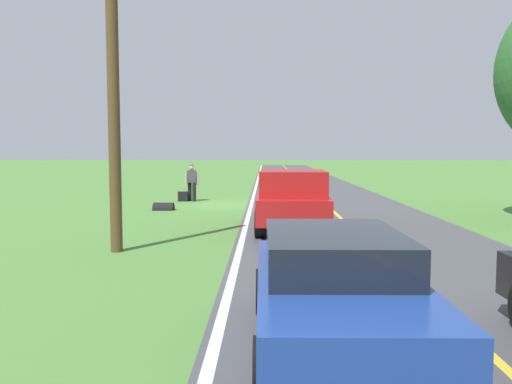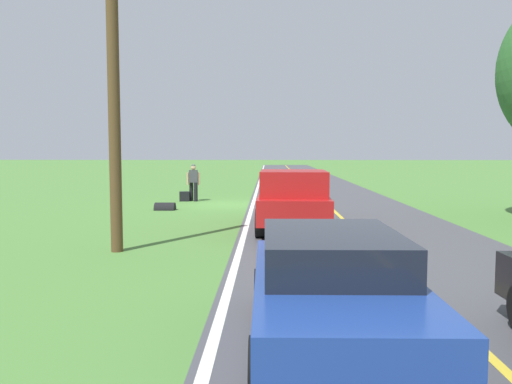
# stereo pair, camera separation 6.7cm
# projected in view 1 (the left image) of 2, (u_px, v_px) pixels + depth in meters

# --- Properties ---
(ground_plane) EXTENTS (200.00, 200.00, 0.00)m
(ground_plane) POSITION_uv_depth(u_px,v_px,m) (228.00, 205.00, 23.02)
(ground_plane) COLOR #4C7F38
(road_surface) EXTENTS (6.92, 120.00, 0.00)m
(road_surface) POSITION_uv_depth(u_px,v_px,m) (326.00, 205.00, 22.94)
(road_surface) COLOR #47474C
(road_surface) RESTS_ON ground
(lane_edge_line) EXTENTS (0.16, 117.60, 0.00)m
(lane_edge_line) POSITION_uv_depth(u_px,v_px,m) (251.00, 205.00, 23.00)
(lane_edge_line) COLOR silver
(lane_edge_line) RESTS_ON ground
(lane_centre_line) EXTENTS (0.14, 117.60, 0.00)m
(lane_centre_line) POSITION_uv_depth(u_px,v_px,m) (326.00, 205.00, 22.94)
(lane_centre_line) COLOR gold
(lane_centre_line) RESTS_ON ground
(hitchhiker_walking) EXTENTS (0.62, 0.51, 1.75)m
(hitchhiker_walking) POSITION_uv_depth(u_px,v_px,m) (192.00, 180.00, 24.52)
(hitchhiker_walking) COLOR black
(hitchhiker_walking) RESTS_ON ground
(suitcase_carried) EXTENTS (0.48, 0.24, 0.46)m
(suitcase_carried) POSITION_uv_depth(u_px,v_px,m) (183.00, 196.00, 24.48)
(suitcase_carried) COLOR black
(suitcase_carried) RESTS_ON ground
(pickup_truck_passing) EXTENTS (2.19, 5.44, 1.82)m
(pickup_truck_passing) POSITION_uv_depth(u_px,v_px,m) (292.00, 198.00, 15.73)
(pickup_truck_passing) COLOR #B21919
(pickup_truck_passing) RESTS_ON ground
(sedan_ahead_same_lane) EXTENTS (1.96, 4.41, 1.41)m
(sedan_ahead_same_lane) POSITION_uv_depth(u_px,v_px,m) (335.00, 287.00, 6.33)
(sedan_ahead_same_lane) COLOR navy
(sedan_ahead_same_lane) RESTS_ON ground
(utility_pole_roadside) EXTENTS (0.28, 0.28, 8.08)m
(utility_pole_roadside) POSITION_uv_depth(u_px,v_px,m) (113.00, 79.00, 12.10)
(utility_pole_roadside) COLOR brown
(utility_pole_roadside) RESTS_ON ground
(drainage_culvert) EXTENTS (0.80, 0.60, 0.60)m
(drainage_culvert) POSITION_uv_depth(u_px,v_px,m) (164.00, 210.00, 20.99)
(drainage_culvert) COLOR black
(drainage_culvert) RESTS_ON ground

